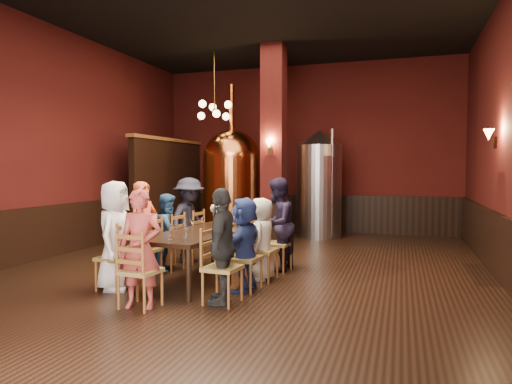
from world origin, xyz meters
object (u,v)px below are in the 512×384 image
(person_0, at_px, (115,235))
(steel_vessel, at_px, (319,184))
(dining_table, at_px, (203,235))
(copper_kettle, at_px, (232,182))
(person_2, at_px, (168,232))
(person_1, at_px, (144,230))
(rose_vase, at_px, (216,211))

(person_0, distance_m, steel_vessel, 6.07)
(dining_table, bearing_deg, steel_vessel, 83.82)
(copper_kettle, bearing_deg, person_0, -87.84)
(person_0, xyz_separation_m, steel_vessel, (1.91, 5.73, 0.56))
(dining_table, xyz_separation_m, person_2, (-0.82, 0.41, -0.04))
(person_1, xyz_separation_m, person_2, (0.06, 0.66, -0.11))
(dining_table, height_order, steel_vessel, steel_vessel)
(dining_table, relative_size, person_0, 1.61)
(rose_vase, bearing_deg, person_1, -132.12)
(copper_kettle, relative_size, steel_vessel, 1.43)
(copper_kettle, relative_size, rose_vase, 10.25)
(person_0, distance_m, person_2, 1.34)
(dining_table, relative_size, steel_vessel, 0.94)
(dining_table, relative_size, person_2, 1.92)
(person_2, bearing_deg, steel_vessel, -35.61)
(person_2, relative_size, rose_vase, 3.50)
(steel_vessel, xyz_separation_m, rose_vase, (-1.02, -4.15, -0.33))
(person_0, relative_size, rose_vase, 4.17)
(dining_table, bearing_deg, rose_vase, 99.64)
(dining_table, bearing_deg, person_2, 158.78)
(person_2, bearing_deg, rose_vase, -85.12)
(person_1, xyz_separation_m, rose_vase, (0.83, 0.91, 0.24))
(person_2, bearing_deg, dining_table, -129.99)
(person_2, xyz_separation_m, steel_vessel, (1.79, 4.41, 0.68))
(dining_table, height_order, person_1, person_1)
(person_1, bearing_deg, person_0, -171.00)
(person_0, bearing_deg, person_1, -17.54)
(rose_vase, bearing_deg, dining_table, -85.57)
(person_1, relative_size, steel_vessel, 0.57)
(copper_kettle, bearing_deg, rose_vase, -73.28)
(person_0, distance_m, person_1, 0.67)
(steel_vessel, height_order, rose_vase, steel_vessel)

